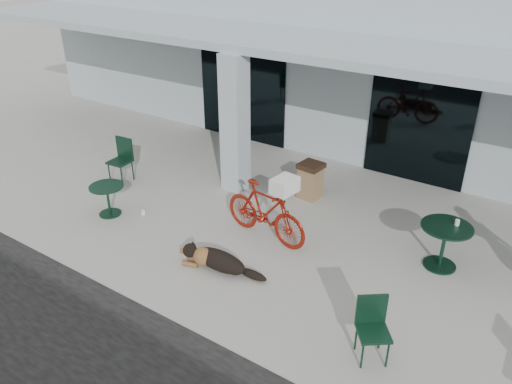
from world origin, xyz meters
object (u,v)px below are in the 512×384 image
Objects in this scene: bicycle at (265,212)px; cafe_table_near at (108,200)px; dog at (219,259)px; cafe_table_far at (443,246)px; cafe_chair_far_a at (373,332)px; cafe_chair_near at (120,161)px; trash_receptacle at (310,181)px.

bicycle is 2.68× the size of cafe_table_near.
dog is at bearing -176.88° from bicycle.
cafe_table_near is at bearing 158.85° from dog.
cafe_table_far is at bearing 18.88° from dog.
cafe_chair_far_a is (2.94, -1.82, -0.10)m from bicycle.
cafe_table_far is (7.37, 0.77, -0.11)m from cafe_chair_near.
cafe_table_far is at bearing -65.70° from bicycle.
cafe_chair_near reaches higher than trash_receptacle.
cafe_table_far and trash_receptacle have the same top height.
cafe_table_near is 0.75× the size of cafe_chair_far_a.
cafe_table_near is at bearing 135.70° from cafe_chair_far_a.
cafe_table_near reaches higher than dog.
bicycle is 1.54× the size of dog.
bicycle is 2.30× the size of trash_receptacle.
cafe_table_near is (-3.25, -1.07, -0.24)m from bicycle.
cafe_chair_near is (-4.14, 1.52, 0.32)m from dog.
cafe_chair_near is at bearing -174.07° from cafe_table_far.
trash_receptacle is (-0.08, 1.98, -0.16)m from bicycle.
cafe_chair_far_a reaches higher than dog.
cafe_table_far reaches higher than cafe_table_near.
bicycle is at bearing 69.29° from dog.
dog is 1.74× the size of cafe_table_near.
bicycle is at bearing -163.14° from cafe_table_far.
bicycle reaches higher than cafe_table_far.
cafe_table_near is 6.24m from cafe_chair_far_a.
cafe_chair_near is (-1.00, 1.26, 0.19)m from cafe_table_near.
cafe_table_near is 4.40m from trash_receptacle.
cafe_chair_near is at bearing 128.37° from cafe_table_near.
cafe_chair_far_a is (7.19, -2.00, -0.05)m from cafe_chair_near.
dog is 3.96m from cafe_table_far.
bicycle is at bearing -87.70° from trash_receptacle.
trash_receptacle is at bearing 9.75° from bicycle.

